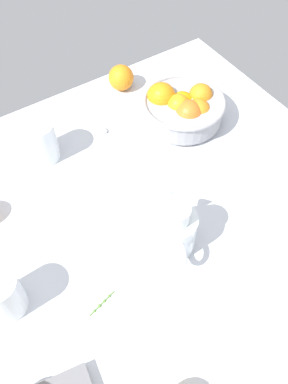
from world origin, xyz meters
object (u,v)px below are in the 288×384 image
(juice_glass, at_px, (3,296))
(loose_orange_1, at_px, (121,78))
(juice_pitcher, at_px, (173,231))
(spoon, at_px, (111,137))
(fruit_bowl, at_px, (183,108))
(second_glass, at_px, (41,143))

(juice_glass, height_order, loose_orange_1, juice_glass)
(juice_pitcher, xyz_separation_m, spoon, (0.06, 0.37, -0.05))
(fruit_bowl, xyz_separation_m, juice_pitcher, (-0.26, -0.31, 0.01))
(loose_orange_1, height_order, spoon, loose_orange_1)
(fruit_bowl, height_order, juice_pitcher, juice_pitcher)
(fruit_bowl, bearing_deg, spoon, 165.73)
(juice_glass, height_order, spoon, juice_glass)
(juice_glass, bearing_deg, juice_pitcher, -10.23)
(loose_orange_1, relative_size, spoon, 0.50)
(spoon, bearing_deg, second_glass, 168.34)
(juice_glass, relative_size, loose_orange_1, 1.39)
(juice_pitcher, height_order, spoon, juice_pitcher)
(fruit_bowl, bearing_deg, juice_glass, -158.48)
(juice_pitcher, bearing_deg, spoon, 81.46)
(fruit_bowl, height_order, juice_glass, same)
(juice_pitcher, distance_m, loose_orange_1, 0.57)
(juice_glass, bearing_deg, spoon, 35.30)
(fruit_bowl, relative_size, juice_glass, 2.17)
(juice_glass, xyz_separation_m, spoon, (0.42, 0.30, -0.04))
(juice_glass, relative_size, second_glass, 0.92)
(fruit_bowl, relative_size, second_glass, 2.00)
(second_glass, bearing_deg, spoon, -11.66)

